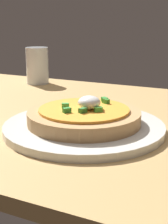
# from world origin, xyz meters

# --- Properties ---
(dining_table) EXTENTS (1.18, 0.64, 0.02)m
(dining_table) POSITION_xyz_m (0.00, 0.00, 0.01)
(dining_table) COLOR tan
(dining_table) RESTS_ON ground
(plate) EXTENTS (0.28, 0.28, 0.01)m
(plate) POSITION_xyz_m (0.06, -0.09, 0.03)
(plate) COLOR silver
(plate) RESTS_ON dining_table
(pizza) EXTENTS (0.19, 0.19, 0.05)m
(pizza) POSITION_xyz_m (0.06, -0.09, 0.05)
(pizza) COLOR tan
(pizza) RESTS_ON plate
(cup_near) EXTENTS (0.06, 0.06, 0.10)m
(cup_near) POSITION_xyz_m (-0.25, 0.24, 0.07)
(cup_near) COLOR silver
(cup_near) RESTS_ON dining_table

